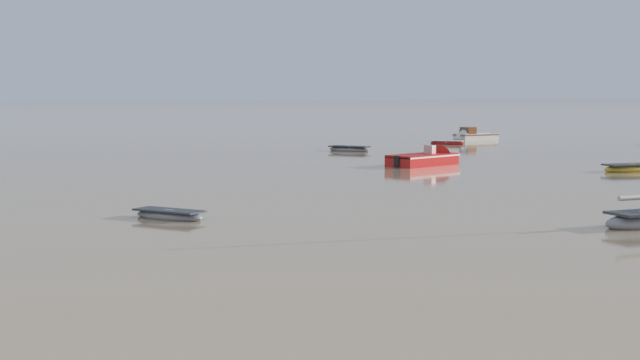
% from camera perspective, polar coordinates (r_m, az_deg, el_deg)
% --- Properties ---
extents(motorboat_moored_0, '(5.69, 2.11, 2.12)m').
position_cam_1_polar(motorboat_moored_0, '(103.90, 8.98, 2.55)').
color(motorboat_moored_0, white).
rests_on(motorboat_moored_0, ground).
extents(rowboat_moored_0, '(2.72, 3.56, 0.54)m').
position_cam_1_polar(rowboat_moored_0, '(41.02, -9.03, -2.10)').
color(rowboat_moored_0, gray).
rests_on(rowboat_moored_0, ground).
extents(rowboat_moored_1, '(3.13, 3.32, 0.54)m').
position_cam_1_polar(rowboat_moored_1, '(95.95, 7.63, 2.22)').
color(rowboat_moored_1, red).
rests_on(rowboat_moored_1, ground).
extents(motorboat_moored_1, '(7.00, 3.95, 2.28)m').
position_cam_1_polar(motorboat_moored_1, '(69.84, 6.68, 1.17)').
color(motorboat_moored_1, red).
rests_on(motorboat_moored_1, ground).
extents(rowboat_moored_2, '(3.14, 4.06, 0.62)m').
position_cam_1_polar(rowboat_moored_2, '(84.76, 1.77, 1.86)').
color(rowboat_moored_2, gray).
rests_on(rowboat_moored_2, ground).
extents(rowboat_moored_7, '(4.63, 2.31, 0.70)m').
position_cam_1_polar(rowboat_moored_7, '(67.25, 18.26, 0.66)').
color(rowboat_moored_7, gold).
rests_on(rowboat_moored_7, ground).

